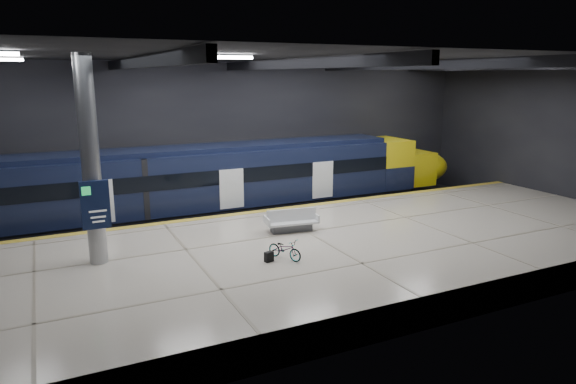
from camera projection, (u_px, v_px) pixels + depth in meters
ground at (296, 250)px, 21.96m from camera, size 30.00×30.00×0.00m
room_shell at (296, 115)px, 20.69m from camera, size 30.10×16.10×8.05m
platform at (325, 256)px, 19.65m from camera, size 30.00×11.00×1.10m
safety_strip at (270, 210)px, 24.13m from camera, size 30.00×0.40×0.01m
rails at (249, 217)px, 26.78m from camera, size 30.00×1.52×0.16m
train at (199, 184)px, 25.23m from camera, size 29.40×2.84×3.79m
bench at (291, 223)px, 20.80m from camera, size 2.23×1.16×0.94m
bicycle at (285, 249)px, 17.65m from camera, size 1.05×1.44×0.72m
pannier_bag at (269, 257)px, 17.44m from camera, size 0.34×0.25×0.35m
info_column at (91, 165)px, 16.68m from camera, size 0.90×0.78×6.90m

